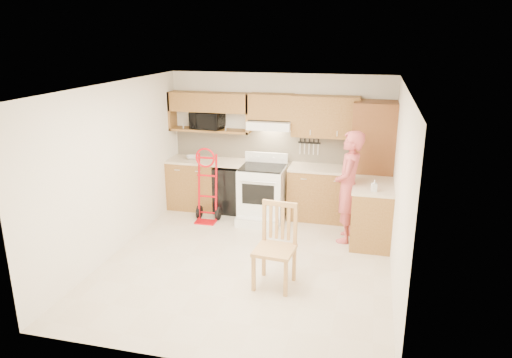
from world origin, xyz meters
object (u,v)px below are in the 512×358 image
at_px(hand_truck, 206,189).
at_px(dining_chair, 275,247).
at_px(range, 262,189).
at_px(person, 348,187).
at_px(microwave, 207,120).

height_order(hand_truck, dining_chair, hand_truck).
relative_size(range, hand_truck, 0.96).
height_order(range, hand_truck, hand_truck).
distance_m(person, dining_chair, 1.90).
bearing_deg(range, person, -18.38).
bearing_deg(person, hand_truck, -89.55).
xyz_separation_m(person, dining_chair, (-0.81, -1.69, -0.34)).
bearing_deg(hand_truck, range, 15.53).
xyz_separation_m(hand_truck, dining_chair, (1.60, -1.90, -0.05)).
distance_m(range, hand_truck, 0.96).
relative_size(hand_truck, dining_chair, 1.09).
bearing_deg(range, hand_truck, -162.84).
bearing_deg(range, microwave, 157.62).
distance_m(hand_truck, dining_chair, 2.49).
distance_m(range, dining_chair, 2.29).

